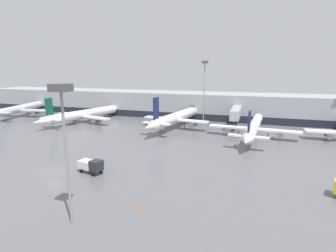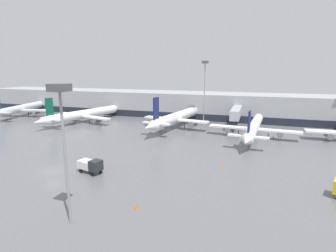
% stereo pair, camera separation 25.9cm
% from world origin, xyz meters
% --- Properties ---
extents(ground_plane, '(320.00, 320.00, 0.00)m').
position_xyz_m(ground_plane, '(0.00, 0.00, 0.00)').
color(ground_plane, slate).
extents(terminal_building, '(160.00, 30.58, 9.00)m').
position_xyz_m(terminal_building, '(0.13, 61.92, 4.50)').
color(terminal_building, '#9EA0A5').
rests_on(terminal_building, ground_plane).
extents(parked_jet_1, '(20.66, 34.32, 10.44)m').
position_xyz_m(parked_jet_1, '(10.27, 39.54, 3.29)').
color(parked_jet_1, white).
rests_on(parked_jet_1, ground_plane).
extents(parked_jet_2, '(22.94, 34.77, 9.27)m').
position_xyz_m(parked_jet_2, '(-21.87, 38.76, 2.69)').
color(parked_jet_2, white).
rests_on(parked_jet_2, ground_plane).
extents(parked_jet_3, '(22.87, 32.12, 8.41)m').
position_xyz_m(parked_jet_3, '(-51.22, 40.35, 2.99)').
color(parked_jet_3, silver).
rests_on(parked_jet_3, ground_plane).
extents(parked_jet_4, '(23.02, 34.25, 8.74)m').
position_xyz_m(parked_jet_4, '(32.72, 35.38, 2.81)').
color(parked_jet_4, white).
rests_on(parked_jet_4, ground_plane).
extents(service_truck_1, '(4.82, 2.87, 2.44)m').
position_xyz_m(service_truck_1, '(6.77, 1.58, 1.41)').
color(service_truck_1, silver).
rests_on(service_truck_1, ground_plane).
extents(traffic_cone_0, '(0.48, 0.48, 0.77)m').
position_xyz_m(traffic_cone_0, '(19.33, -6.76, 0.39)').
color(traffic_cone_0, orange).
rests_on(traffic_cone_0, ground_plane).
extents(traffic_cone_1, '(0.42, 0.42, 0.67)m').
position_xyz_m(traffic_cone_1, '(37.68, 36.20, 0.33)').
color(traffic_cone_1, orange).
rests_on(traffic_cone_1, ground_plane).
extents(traffic_cone_3, '(0.36, 0.36, 0.56)m').
position_xyz_m(traffic_cone_3, '(-13.79, 30.46, 0.28)').
color(traffic_cone_3, orange).
rests_on(traffic_cone_3, ground_plane).
extents(traffic_cone_4, '(0.42, 0.42, 0.56)m').
position_xyz_m(traffic_cone_4, '(27.76, 12.28, 0.28)').
color(traffic_cone_4, orange).
rests_on(traffic_cone_4, ground_plane).
extents(apron_light_mast_0, '(1.80, 1.80, 20.06)m').
position_xyz_m(apron_light_mast_0, '(17.16, 48.24, 15.64)').
color(apron_light_mast_0, gray).
rests_on(apron_light_mast_0, ground_plane).
extents(apron_light_mast_4, '(1.80, 1.80, 15.90)m').
position_xyz_m(apron_light_mast_4, '(13.57, -12.15, 12.76)').
color(apron_light_mast_4, gray).
rests_on(apron_light_mast_4, ground_plane).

